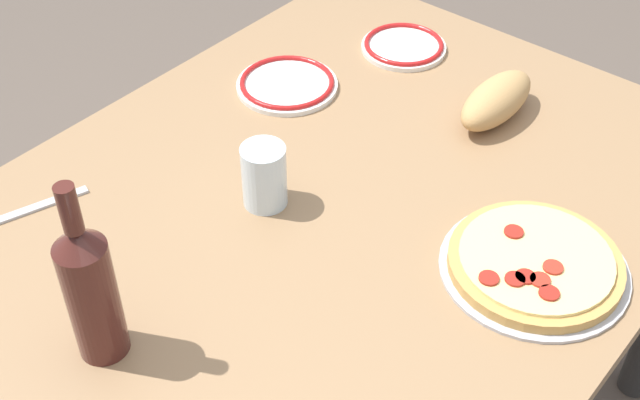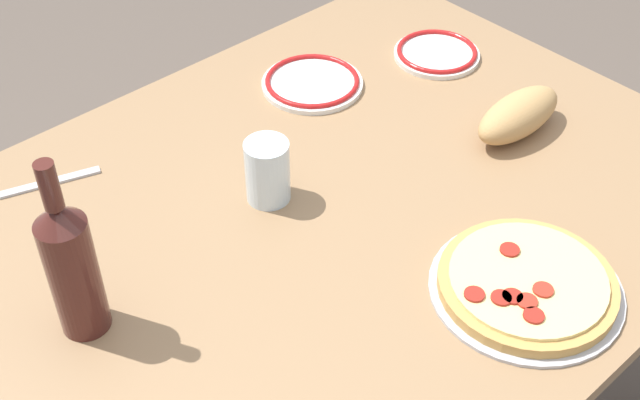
% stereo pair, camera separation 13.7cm
% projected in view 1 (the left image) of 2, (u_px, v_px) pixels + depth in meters
% --- Properties ---
extents(dining_table, '(1.38, 1.00, 0.74)m').
position_uv_depth(dining_table, '(320.00, 260.00, 1.46)').
color(dining_table, '#93704C').
rests_on(dining_table, ground).
extents(pepperoni_pizza, '(0.29, 0.29, 0.03)m').
position_uv_depth(pepperoni_pizza, '(535.00, 264.00, 1.29)').
color(pepperoni_pizza, '#B7B7BC').
rests_on(pepperoni_pizza, dining_table).
extents(wine_bottle, '(0.07, 0.07, 0.29)m').
position_uv_depth(wine_bottle, '(90.00, 289.00, 1.11)').
color(wine_bottle, '#471E19').
rests_on(wine_bottle, dining_table).
extents(water_glass, '(0.07, 0.07, 0.11)m').
position_uv_depth(water_glass, '(264.00, 176.00, 1.38)').
color(water_glass, silver).
rests_on(water_glass, dining_table).
extents(side_plate_near, '(0.20, 0.20, 0.02)m').
position_uv_depth(side_plate_near, '(287.00, 84.00, 1.66)').
color(side_plate_near, white).
rests_on(side_plate_near, dining_table).
extents(side_plate_far, '(0.17, 0.17, 0.02)m').
position_uv_depth(side_plate_far, '(404.00, 46.00, 1.76)').
color(side_plate_far, white).
rests_on(side_plate_far, dining_table).
extents(bread_loaf, '(0.20, 0.08, 0.08)m').
position_uv_depth(bread_loaf, '(496.00, 100.00, 1.56)').
color(bread_loaf, tan).
rests_on(bread_loaf, dining_table).
extents(fork_left, '(0.17, 0.07, 0.00)m').
position_uv_depth(fork_left, '(38.00, 207.00, 1.40)').
color(fork_left, '#B7B7BC').
rests_on(fork_left, dining_table).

